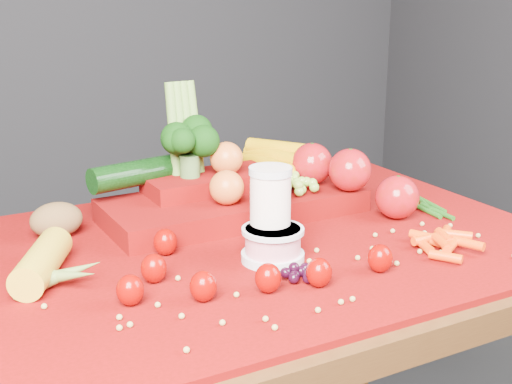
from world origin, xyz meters
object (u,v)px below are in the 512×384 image
milk_glass (270,209)px  yogurt_bowl (273,243)px  produce_mound (248,185)px  table (261,294)px

milk_glass → yogurt_bowl: bearing=-109.1°
milk_glass → produce_mound: produce_mound is taller
table → yogurt_bowl: yogurt_bowl is taller
table → yogurt_bowl: bearing=-107.8°
table → milk_glass: bearing=-107.4°
table → produce_mound: size_ratio=1.85×
table → milk_glass: size_ratio=6.92×
milk_glass → yogurt_bowl: 0.06m
yogurt_bowl → produce_mound: produce_mound is taller
yogurt_bowl → produce_mound: bearing=71.1°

